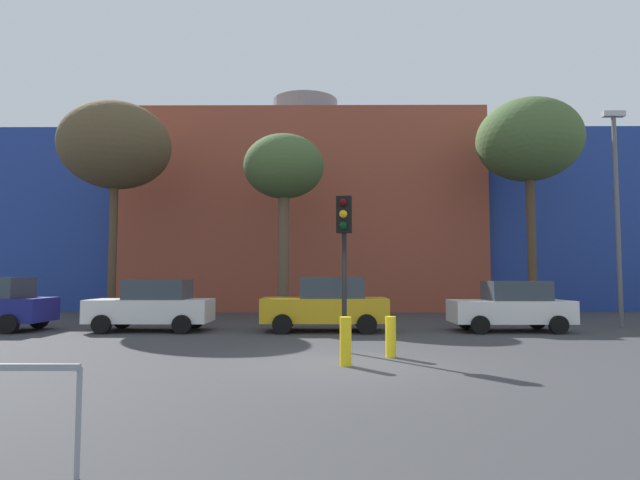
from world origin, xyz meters
name	(u,v)px	position (x,y,z in m)	size (l,w,h in m)	color
ground_plane	(348,363)	(0.00, 0.00, 0.00)	(200.00, 200.00, 0.00)	#38383A
building_backdrop	(305,221)	(-1.64, 20.66, 5.15)	(38.37, 10.60, 12.64)	#9E4733
parked_car_1	(153,305)	(-6.21, 6.41, 0.85)	(3.97, 1.95, 1.72)	white
parked_car_2	(326,304)	(-0.41, 6.41, 0.89)	(4.14, 2.03, 1.80)	gold
parked_car_3	(511,306)	(5.73, 6.41, 0.83)	(3.85, 1.89, 1.67)	white
traffic_light_island	(344,237)	(-0.02, 1.59, 2.78)	(0.40, 0.39, 3.78)	black
bare_tree_0	(115,146)	(-9.53, 11.18, 7.44)	(4.70, 4.70, 9.36)	brown
bare_tree_1	(284,169)	(-2.24, 11.49, 6.48)	(3.52, 3.52, 8.02)	brown
bare_tree_2	(529,141)	(8.59, 11.76, 7.79)	(4.56, 4.56, 9.67)	brown
bollard_yellow_0	(346,341)	(-0.06, -0.29, 0.50)	(0.24, 0.24, 0.99)	yellow
bollard_yellow_1	(391,337)	(1.01, 0.86, 0.46)	(0.24, 0.24, 0.92)	yellow
street_lamp	(617,203)	(10.15, 7.80, 4.46)	(0.80, 0.24, 7.87)	#59595E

